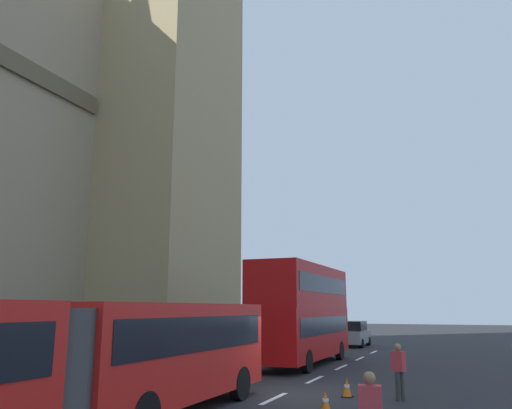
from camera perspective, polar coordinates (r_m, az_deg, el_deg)
The scene contains 8 objects.
ground_plane at distance 17.57m, azimuth 3.27°, elevation -20.89°, with size 160.00×160.00×0.00m, color #262628.
lane_centre_marking at distance 18.79m, azimuth 4.68°, elevation -20.26°, with size 34.40×0.16×0.01m.
articulated_bus at distance 10.88m, azimuth -24.27°, elevation -16.21°, with size 17.32×2.54×2.90m.
double_decker_bus at distance 26.10m, azimuth 5.36°, elevation -11.93°, with size 9.70×2.54×4.90m.
sedan_lead at distance 39.11m, azimuth 11.18°, elevation -14.36°, with size 4.40×1.86×1.85m.
traffic_cone_middle at distance 14.56m, azimuth 7.98°, elevation -21.55°, with size 0.36×0.36×0.58m.
traffic_cone_east at distance 17.14m, azimuth 10.40°, elevation -19.99°, with size 0.36×0.36×0.58m.
pedestrian_by_kerb at distance 16.77m, azimuth 16.09°, elevation -17.75°, with size 0.39×0.46×1.69m.
Camera 1 is at (-16.35, -5.80, 2.76)m, focal length 34.83 mm.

